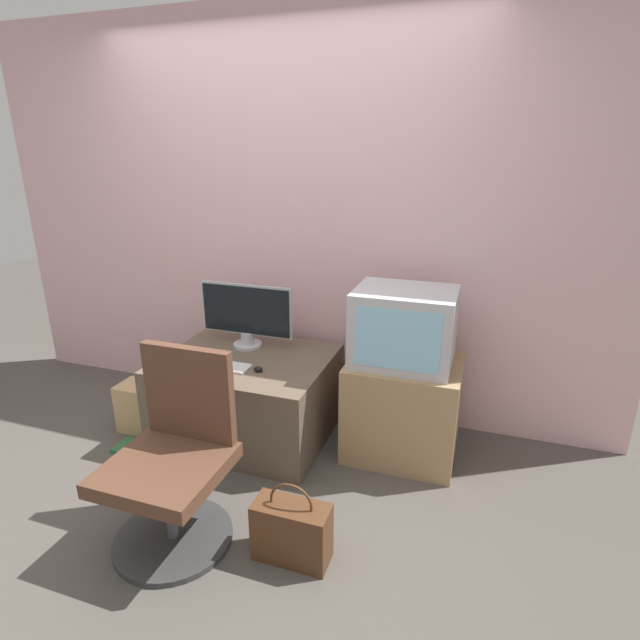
{
  "coord_description": "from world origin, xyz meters",
  "views": [
    {
      "loc": [
        1.27,
        -1.75,
        1.76
      ],
      "look_at": [
        0.36,
        0.94,
        0.78
      ],
      "focal_mm": 28.0,
      "sensor_mm": 36.0,
      "label": 1
    }
  ],
  "objects_px": {
    "mouse": "(258,369)",
    "cardboard_box_lower": "(138,406)",
    "keyboard": "(225,366)",
    "book": "(135,448)",
    "handbag": "(292,531)",
    "main_monitor": "(246,314)",
    "office_chair": "(174,465)",
    "crt_tv": "(404,327)"
  },
  "relations": [
    {
      "from": "office_chair",
      "to": "crt_tv",
      "type": "bearing_deg",
      "value": 49.76
    },
    {
      "from": "keyboard",
      "to": "mouse",
      "type": "xyz_separation_m",
      "value": [
        0.21,
        0.01,
        0.01
      ]
    },
    {
      "from": "keyboard",
      "to": "cardboard_box_lower",
      "type": "distance_m",
      "value": 0.76
    },
    {
      "from": "main_monitor",
      "to": "handbag",
      "type": "relative_size",
      "value": 1.59
    },
    {
      "from": "keyboard",
      "to": "crt_tv",
      "type": "bearing_deg",
      "value": 15.09
    },
    {
      "from": "office_chair",
      "to": "mouse",
      "type": "bearing_deg",
      "value": 84.49
    },
    {
      "from": "keyboard",
      "to": "crt_tv",
      "type": "distance_m",
      "value": 1.07
    },
    {
      "from": "mouse",
      "to": "cardboard_box_lower",
      "type": "relative_size",
      "value": 0.17
    },
    {
      "from": "crt_tv",
      "to": "cardboard_box_lower",
      "type": "bearing_deg",
      "value": -170.18
    },
    {
      "from": "mouse",
      "to": "book",
      "type": "distance_m",
      "value": 0.95
    },
    {
      "from": "main_monitor",
      "to": "crt_tv",
      "type": "height_order",
      "value": "crt_tv"
    },
    {
      "from": "office_chair",
      "to": "book",
      "type": "relative_size",
      "value": 3.79
    },
    {
      "from": "crt_tv",
      "to": "handbag",
      "type": "distance_m",
      "value": 1.23
    },
    {
      "from": "crt_tv",
      "to": "handbag",
      "type": "relative_size",
      "value": 1.4
    },
    {
      "from": "keyboard",
      "to": "office_chair",
      "type": "distance_m",
      "value": 0.78
    },
    {
      "from": "cardboard_box_lower",
      "to": "book",
      "type": "relative_size",
      "value": 1.34
    },
    {
      "from": "office_chair",
      "to": "book",
      "type": "height_order",
      "value": "office_chair"
    },
    {
      "from": "crt_tv",
      "to": "handbag",
      "type": "bearing_deg",
      "value": -106.56
    },
    {
      "from": "main_monitor",
      "to": "office_chair",
      "type": "xyz_separation_m",
      "value": [
        0.16,
        -1.09,
        -0.37
      ]
    },
    {
      "from": "crt_tv",
      "to": "handbag",
      "type": "xyz_separation_m",
      "value": [
        -0.29,
        -0.99,
        -0.66
      ]
    },
    {
      "from": "main_monitor",
      "to": "office_chair",
      "type": "height_order",
      "value": "main_monitor"
    },
    {
      "from": "cardboard_box_lower",
      "to": "office_chair",
      "type": "bearing_deg",
      "value": -42.36
    },
    {
      "from": "main_monitor",
      "to": "mouse",
      "type": "height_order",
      "value": "main_monitor"
    },
    {
      "from": "mouse",
      "to": "office_chair",
      "type": "bearing_deg",
      "value": -95.51
    },
    {
      "from": "mouse",
      "to": "handbag",
      "type": "relative_size",
      "value": 0.14
    },
    {
      "from": "keyboard",
      "to": "office_chair",
      "type": "height_order",
      "value": "office_chair"
    },
    {
      "from": "office_chair",
      "to": "book",
      "type": "xyz_separation_m",
      "value": [
        -0.67,
        0.5,
        -0.37
      ]
    },
    {
      "from": "book",
      "to": "keyboard",
      "type": "bearing_deg",
      "value": 24.99
    },
    {
      "from": "main_monitor",
      "to": "office_chair",
      "type": "distance_m",
      "value": 1.17
    },
    {
      "from": "cardboard_box_lower",
      "to": "book",
      "type": "xyz_separation_m",
      "value": [
        0.13,
        -0.23,
        -0.15
      ]
    },
    {
      "from": "main_monitor",
      "to": "cardboard_box_lower",
      "type": "relative_size",
      "value": 1.97
    },
    {
      "from": "main_monitor",
      "to": "mouse",
      "type": "distance_m",
      "value": 0.46
    },
    {
      "from": "keyboard",
      "to": "office_chair",
      "type": "relative_size",
      "value": 0.33
    },
    {
      "from": "mouse",
      "to": "office_chair",
      "type": "distance_m",
      "value": 0.78
    },
    {
      "from": "cardboard_box_lower",
      "to": "book",
      "type": "height_order",
      "value": "cardboard_box_lower"
    },
    {
      "from": "crt_tv",
      "to": "office_chair",
      "type": "distance_m",
      "value": 1.4
    },
    {
      "from": "keyboard",
      "to": "book",
      "type": "xyz_separation_m",
      "value": [
        -0.53,
        -0.25,
        -0.52
      ]
    },
    {
      "from": "cardboard_box_lower",
      "to": "keyboard",
      "type": "bearing_deg",
      "value": 1.56
    },
    {
      "from": "cardboard_box_lower",
      "to": "crt_tv",
      "type": "bearing_deg",
      "value": 9.82
    },
    {
      "from": "keyboard",
      "to": "mouse",
      "type": "bearing_deg",
      "value": 1.51
    },
    {
      "from": "book",
      "to": "handbag",
      "type": "bearing_deg",
      "value": -20.99
    },
    {
      "from": "crt_tv",
      "to": "mouse",
      "type": "bearing_deg",
      "value": -161.48
    }
  ]
}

